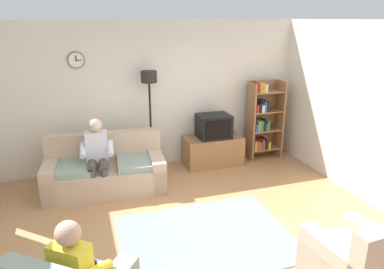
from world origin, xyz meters
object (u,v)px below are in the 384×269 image
floor_lamp (150,94)px  person_on_couch (97,153)px  tv (214,126)px  couch (105,172)px  armchair_near_bookshelf (357,262)px  tv_stand (213,150)px  person_in_left_armchair (79,267)px  bookshelf (262,120)px

floor_lamp → person_on_couch: 1.43m
tv → couch: bearing=-167.9°
armchair_near_bookshelf → person_on_couch: 3.87m
couch → floor_lamp: 1.55m
tv_stand → person_on_couch: bearing=-165.1°
person_in_left_armchair → person_on_couch: bearing=82.8°
bookshelf → armchair_near_bookshelf: size_ratio=1.69×
armchair_near_bookshelf → person_in_left_armchair: bearing=172.1°
tv_stand → bookshelf: (1.08, 0.07, 0.50)m
bookshelf → floor_lamp: floor_lamp is taller
bookshelf → person_on_couch: bookshelf is taller
couch → bookshelf: bearing=9.7°
tv → floor_lamp: 1.36m
bookshelf → tv_stand: bearing=-176.4°
couch → armchair_near_bookshelf: 3.87m
tv_stand → bookshelf: size_ratio=0.70×
person_on_couch → couch: bearing=45.0°
bookshelf → person_on_couch: size_ratio=1.27×
floor_lamp → person_in_left_armchair: size_ratio=1.65×
tv_stand → person_in_left_armchair: size_ratio=0.98×
bookshelf → person_in_left_armchair: bearing=-137.7°
person_in_left_armchair → tv_stand: bearing=51.8°
bookshelf → floor_lamp: size_ratio=0.85×
couch → tv_stand: (2.07, 0.47, -0.03)m
tv → person_in_left_armchair: person_in_left_armchair is taller
person_on_couch → tv: bearing=14.3°
tv_stand → tv: 0.50m
couch → tv_stand: 2.12m
couch → tv: bearing=12.1°
armchair_near_bookshelf → tv_stand: bearing=93.8°
tv_stand → person_on_couch: size_ratio=0.89×
person_on_couch → person_in_left_armchair: person_on_couch is taller
floor_lamp → person_on_couch: bearing=-145.9°
tv_stand → tv: tv is taller
floor_lamp → armchair_near_bookshelf: floor_lamp is taller
couch → person_on_couch: (-0.11, -0.11, 0.39)m
person_in_left_armchair → floor_lamp: bearing=68.0°
bookshelf → armchair_near_bookshelf: (-0.84, -3.65, -0.49)m
tv_stand → person_on_couch: 2.30m
tv_stand → floor_lamp: (-1.18, 0.10, 1.17)m
armchair_near_bookshelf → floor_lamp: bearing=111.1°
person_on_couch → person_in_left_armchair: (-0.33, -2.62, -0.09)m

